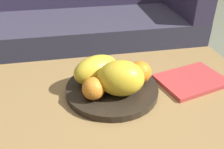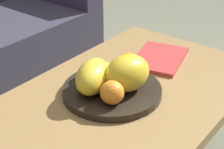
% 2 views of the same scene
% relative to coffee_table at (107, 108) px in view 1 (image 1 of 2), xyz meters
% --- Properties ---
extents(coffee_table, '(1.16, 0.64, 0.46)m').
position_rel_coffee_table_xyz_m(coffee_table, '(0.00, 0.00, 0.00)').
color(coffee_table, olive).
rests_on(coffee_table, ground_plane).
extents(couch, '(1.70, 0.70, 0.90)m').
position_rel_coffee_table_xyz_m(couch, '(-0.00, 1.14, -0.11)').
color(couch, '#373445').
rests_on(couch, ground_plane).
extents(fruit_bowl, '(0.34, 0.34, 0.03)m').
position_rel_coffee_table_xyz_m(fruit_bowl, '(0.03, 0.03, 0.06)').
color(fruit_bowl, black).
rests_on(fruit_bowl, coffee_table).
extents(melon_large_front, '(0.18, 0.16, 0.12)m').
position_rel_coffee_table_xyz_m(melon_large_front, '(0.05, -0.02, 0.13)').
color(melon_large_front, yellow).
rests_on(melon_large_front, fruit_bowl).
extents(melon_smaller_beside, '(0.20, 0.17, 0.10)m').
position_rel_coffee_table_xyz_m(melon_smaller_beside, '(-0.03, 0.07, 0.13)').
color(melon_smaller_beside, yellow).
rests_on(melon_smaller_beside, fruit_bowl).
extents(orange_front, '(0.08, 0.08, 0.08)m').
position_rel_coffee_table_xyz_m(orange_front, '(0.13, 0.04, 0.11)').
color(orange_front, orange).
rests_on(orange_front, fruit_bowl).
extents(orange_left, '(0.08, 0.08, 0.08)m').
position_rel_coffee_table_xyz_m(orange_left, '(-0.05, -0.03, 0.11)').
color(orange_left, orange).
rests_on(orange_left, fruit_bowl).
extents(apple_front, '(0.07, 0.07, 0.07)m').
position_rel_coffee_table_xyz_m(apple_front, '(0.03, 0.13, 0.11)').
color(apple_front, '#AE3924').
rests_on(apple_front, fruit_bowl).
extents(banana_bunch, '(0.18, 0.14, 0.06)m').
position_rel_coffee_table_xyz_m(banana_bunch, '(0.01, 0.08, 0.10)').
color(banana_bunch, yellow).
rests_on(banana_bunch, fruit_bowl).
extents(magazine, '(0.29, 0.24, 0.02)m').
position_rel_coffee_table_xyz_m(magazine, '(0.34, 0.04, 0.06)').
color(magazine, '#BC3B3B').
rests_on(magazine, coffee_table).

